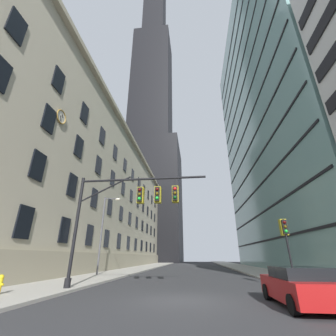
{
  "coord_description": "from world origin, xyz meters",
  "views": [
    {
      "loc": [
        0.72,
        -11.06,
        1.79
      ],
      "look_at": [
        -3.95,
        27.73,
        17.62
      ],
      "focal_mm": 23.44,
      "sensor_mm": 36.0,
      "label": 1
    }
  ],
  "objects": [
    {
      "name": "glass_office_midrise",
      "position": [
        20.74,
        25.93,
        27.04
      ],
      "size": [
        19.58,
        42.56,
        54.07
      ],
      "color": "gray",
      "rests_on": "ground"
    },
    {
      "name": "dark_skyscraper",
      "position": [
        -16.69,
        70.49,
        62.85
      ],
      "size": [
        24.75,
        24.75,
        207.66
      ],
      "color": "black",
      "rests_on": "ground"
    },
    {
      "name": "parked_car",
      "position": [
        4.68,
        -0.83,
        0.72
      ],
      "size": [
        1.96,
        4.2,
        1.42
      ],
      "color": "maroon",
      "rests_on": "ground"
    },
    {
      "name": "fire_hydrant",
      "position": [
        -8.62,
        -0.41,
        0.61
      ],
      "size": [
        0.42,
        0.26,
        0.85
      ],
      "color": "gold",
      "rests_on": "sidewalk_left"
    },
    {
      "name": "traffic_signal_mast",
      "position": [
        -3.01,
        2.22,
        4.94
      ],
      "size": [
        8.34,
        0.63,
        6.59
      ],
      "color": "black",
      "rests_on": "sidewalk_left"
    },
    {
      "name": "traffic_light_near_right",
      "position": [
        6.52,
        4.56,
        3.34
      ],
      "size": [
        0.4,
        0.63,
        3.96
      ],
      "color": "black",
      "rests_on": "sidewalk_right"
    },
    {
      "name": "sidewalk_left",
      "position": [
        -8.5,
        0.0,
        0.07
      ],
      "size": [
        5.0,
        160.0,
        0.15
      ],
      "primitive_type": "cube",
      "color": "#A8A399",
      "rests_on": "ground"
    },
    {
      "name": "street_lamppost",
      "position": [
        -8.7,
        11.45,
        4.66
      ],
      "size": [
        1.82,
        0.32,
        7.67
      ],
      "color": "#47474C",
      "rests_on": "sidewalk_left"
    },
    {
      "name": "ground_plane",
      "position": [
        0.0,
        0.0,
        -0.05
      ],
      "size": [
        102.0,
        160.0,
        0.1
      ],
      "primitive_type": "cube",
      "color": "#303033"
    },
    {
      "name": "station_building",
      "position": [
        -17.34,
        29.74,
        11.87
      ],
      "size": [
        13.36,
        71.48,
        23.79
      ],
      "color": "#B2A88E",
      "rests_on": "ground"
    }
  ]
}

